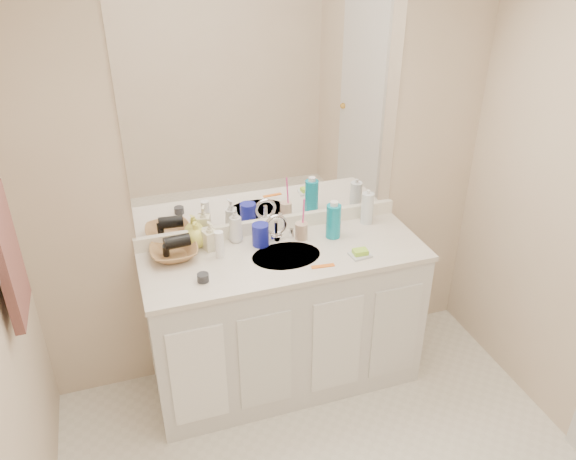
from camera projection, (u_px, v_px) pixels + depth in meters
The scene contains 23 objects.
wall_back at pixel (269, 178), 3.05m from camera, with size 2.60×0.02×2.40m, color beige.
vanity_cabinet at pixel (285, 322), 3.20m from camera, with size 1.50×0.55×0.85m, color silver.
countertop at pixel (285, 256), 2.99m from camera, with size 1.52×0.57×0.03m, color silver.
backsplash at pixel (271, 225), 3.18m from camera, with size 1.52×0.03×0.08m, color white.
sink_basin at pixel (286, 257), 2.97m from camera, with size 0.37×0.37×0.02m, color silver.
faucet at pixel (276, 231), 3.09m from camera, with size 0.02×0.02×0.11m, color silver.
mirror at pixel (268, 114), 2.87m from camera, with size 1.48×0.01×1.20m, color white.
blue_mug at pixel (260, 235), 3.03m from camera, with size 0.09×0.09×0.12m, color #161C9C.
tan_cup at pixel (301, 231), 3.10m from camera, with size 0.07×0.07×0.09m, color #CFAD92.
toothbrush at pixel (303, 214), 3.05m from camera, with size 0.01×0.01×0.20m, color #FF439F.
mouthwash_bottle at pixel (333, 221), 3.09m from camera, with size 0.08×0.08×0.19m, color #0E8EAA.
clear_pump_bottle at pixel (367, 208), 3.24m from camera, with size 0.07×0.07×0.19m, color white.
soap_dish at pixel (360, 255), 2.96m from camera, with size 0.11×0.08×0.01m, color silver.
green_soap at pixel (360, 252), 2.95m from camera, with size 0.08×0.05×0.03m, color #9EDD36.
orange_comb at pixel (323, 266), 2.87m from camera, with size 0.12×0.03×0.01m, color orange.
dark_jar at pixel (203, 278), 2.74m from camera, with size 0.06×0.06×0.04m, color #2A2B30.
extra_white_bottle at pixel (219, 245), 2.92m from camera, with size 0.05×0.05×0.15m, color white.
soap_bottle_white at pixel (236, 225), 3.05m from camera, with size 0.08×0.08×0.20m, color silver.
soap_bottle_cream at pixel (210, 236), 2.98m from camera, with size 0.07×0.07×0.16m, color #F3EDC6.
soap_bottle_yellow at pixel (196, 234), 3.02m from camera, with size 0.11×0.11×0.15m, color #EEEE5C.
wicker_basket at pixel (174, 252), 2.94m from camera, with size 0.25×0.25×0.06m, color olive.
hair_dryer at pixel (177, 242), 2.91m from camera, with size 0.07×0.07×0.13m, color black.
hand_towel at pixel (8, 257), 2.25m from camera, with size 0.04×0.32×0.55m, color #4B2B28.
Camera 1 is at (-0.79, -1.39, 2.44)m, focal length 35.00 mm.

